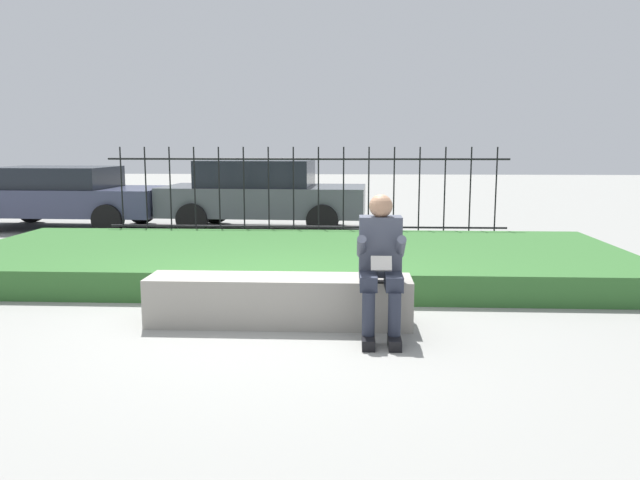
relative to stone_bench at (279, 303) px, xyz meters
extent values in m
plane|color=gray|center=(-0.08, 0.00, -0.21)|extent=(60.00, 60.00, 0.00)
cube|color=gray|center=(0.00, 0.00, 0.03)|extent=(2.50, 0.51, 0.46)
cube|color=slate|center=(0.00, 0.00, -0.17)|extent=(2.40, 0.47, 0.08)
cube|color=black|center=(0.83, -0.65, -0.16)|extent=(0.11, 0.26, 0.09)
cylinder|color=#282D3D|center=(0.83, -0.59, 0.07)|extent=(0.11, 0.11, 0.37)
cube|color=#282D3D|center=(0.83, -0.38, 0.32)|extent=(0.15, 0.42, 0.13)
cube|color=black|center=(1.05, -0.65, -0.16)|extent=(0.11, 0.26, 0.09)
cylinder|color=#282D3D|center=(1.05, -0.59, 0.07)|extent=(0.11, 0.11, 0.37)
cube|color=#282D3D|center=(1.05, -0.38, 0.32)|extent=(0.15, 0.42, 0.13)
cube|color=#424756|center=(0.94, -0.17, 0.59)|extent=(0.38, 0.24, 0.54)
sphere|color=tan|center=(0.94, -0.19, 0.95)|extent=(0.21, 0.21, 0.21)
cylinder|color=#424756|center=(0.77, -0.33, 0.61)|extent=(0.08, 0.29, 0.24)
cylinder|color=#424756|center=(1.11, -0.33, 0.61)|extent=(0.08, 0.29, 0.24)
cube|color=beige|center=(0.94, -0.43, 0.48)|extent=(0.18, 0.09, 0.13)
cube|color=#33662D|center=(-0.08, 2.45, -0.04)|extent=(8.65, 3.49, 0.34)
cylinder|color=black|center=(-0.08, 4.59, 0.13)|extent=(6.65, 0.03, 0.03)
cylinder|color=black|center=(-0.08, 4.59, 1.25)|extent=(6.65, 0.03, 0.03)
cylinder|color=black|center=(-3.20, 4.59, 0.62)|extent=(0.02, 0.02, 1.66)
cylinder|color=black|center=(-2.78, 4.59, 0.62)|extent=(0.02, 0.02, 1.66)
cylinder|color=black|center=(-2.37, 4.59, 0.62)|extent=(0.02, 0.02, 1.66)
cylinder|color=black|center=(-1.95, 4.59, 0.62)|extent=(0.02, 0.02, 1.66)
cylinder|color=black|center=(-1.54, 4.59, 0.62)|extent=(0.02, 0.02, 1.66)
cylinder|color=black|center=(-1.12, 4.59, 0.62)|extent=(0.02, 0.02, 1.66)
cylinder|color=black|center=(-0.71, 4.59, 0.62)|extent=(0.02, 0.02, 1.66)
cylinder|color=black|center=(-0.29, 4.59, 0.62)|extent=(0.02, 0.02, 1.66)
cylinder|color=black|center=(0.13, 4.59, 0.62)|extent=(0.02, 0.02, 1.66)
cylinder|color=black|center=(0.54, 4.59, 0.62)|extent=(0.02, 0.02, 1.66)
cylinder|color=black|center=(0.96, 4.59, 0.62)|extent=(0.02, 0.02, 1.66)
cylinder|color=black|center=(1.37, 4.59, 0.62)|extent=(0.02, 0.02, 1.66)
cylinder|color=black|center=(1.79, 4.59, 0.62)|extent=(0.02, 0.02, 1.66)
cylinder|color=black|center=(2.20, 4.59, 0.62)|extent=(0.02, 0.02, 1.66)
cylinder|color=black|center=(2.62, 4.59, 0.62)|extent=(0.02, 0.02, 1.66)
cylinder|color=black|center=(3.04, 4.59, 0.62)|extent=(0.02, 0.02, 1.66)
cube|color=#383D56|center=(-5.14, 6.63, 0.36)|extent=(4.11, 1.92, 0.54)
cube|color=black|center=(-5.31, 6.64, 0.83)|extent=(2.28, 1.64, 0.42)
cylinder|color=black|center=(-3.92, 5.72, 0.09)|extent=(0.59, 0.22, 0.58)
cylinder|color=black|center=(-3.86, 7.45, 0.09)|extent=(0.59, 0.22, 0.58)
cylinder|color=black|center=(-6.36, 7.55, 0.09)|extent=(0.59, 0.22, 0.58)
cube|color=#4C5156|center=(-1.07, 6.66, 0.38)|extent=(4.07, 1.93, 0.57)
cube|color=black|center=(-1.23, 6.67, 0.93)|extent=(2.26, 1.64, 0.52)
cylinder|color=black|center=(0.14, 5.75, 0.09)|extent=(0.61, 0.22, 0.60)
cylinder|color=black|center=(0.21, 7.48, 0.09)|extent=(0.61, 0.22, 0.60)
cylinder|color=black|center=(-2.34, 5.85, 0.09)|extent=(0.61, 0.22, 0.60)
cylinder|color=black|center=(-2.27, 7.58, 0.09)|extent=(0.61, 0.22, 0.60)
camera|label=1|loc=(0.68, -5.74, 1.49)|focal=35.00mm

